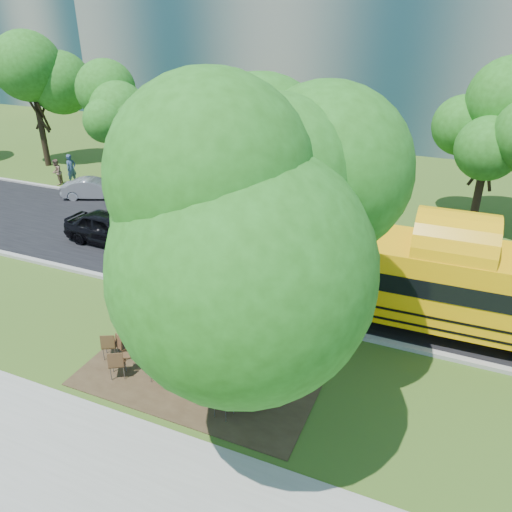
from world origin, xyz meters
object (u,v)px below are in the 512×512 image
at_px(chair_5, 210,382).
at_px(chair_10, 185,345).
at_px(main_tree, 227,221).
at_px(chair_7, 264,387).
at_px(chair_2, 118,361).
at_px(chair_12, 240,372).
at_px(chair_0, 110,343).
at_px(chair_1, 123,344).
at_px(chair_4, 191,368).
at_px(bg_car_red, 151,213).
at_px(pedestrian_a, 71,169).
at_px(chair_8, 130,329).
at_px(chair_3, 158,366).
at_px(black_car, 110,228).
at_px(chair_9, 135,332).
at_px(chair_6, 226,399).
at_px(chair_11, 222,360).
at_px(pedestrian_b, 57,172).
at_px(school_bus, 442,283).
at_px(bg_car_silver, 94,189).

xyz_separation_m(chair_5, chair_10, (-1.57, 1.30, -0.05)).
distance_m(main_tree, chair_7, 5.06).
xyz_separation_m(chair_2, chair_12, (3.48, 1.03, -0.05)).
relative_size(chair_0, chair_1, 1.06).
relative_size(chair_4, chair_12, 1.10).
relative_size(chair_2, bg_car_red, 0.20).
bearing_deg(chair_4, chair_0, -172.65).
height_order(main_tree, pedestrian_a, main_tree).
distance_m(chair_4, chair_8, 3.07).
relative_size(chair_3, chair_8, 1.02).
distance_m(chair_1, chair_8, 0.90).
bearing_deg(black_car, pedestrian_a, 53.63).
relative_size(main_tree, chair_7, 11.51).
distance_m(chair_2, chair_9, 1.62).
bearing_deg(pedestrian_a, bg_car_red, -104.63).
xyz_separation_m(chair_6, chair_11, (-0.84, 1.42, 0.02)).
xyz_separation_m(chair_5, pedestrian_b, (-17.92, 13.40, 0.24)).
bearing_deg(chair_2, chair_10, 19.71).
distance_m(school_bus, pedestrian_a, 23.95).
relative_size(chair_5, chair_9, 1.13).
distance_m(chair_2, pedestrian_b, 20.31).
height_order(chair_9, black_car, black_car).
relative_size(bg_car_silver, pedestrian_a, 1.91).
xyz_separation_m(chair_3, chair_9, (-1.64, 1.16, -0.00)).
bearing_deg(pedestrian_a, chair_6, -118.83).
distance_m(chair_1, chair_12, 3.89).
height_order(chair_0, chair_5, chair_0).
relative_size(chair_7, pedestrian_a, 0.42).
relative_size(chair_0, black_car, 0.21).
distance_m(chair_8, chair_9, 0.27).
relative_size(chair_2, chair_5, 1.05).
relative_size(chair_6, chair_12, 1.06).
xyz_separation_m(chair_1, chair_6, (4.02, -0.97, 0.03)).
xyz_separation_m(chair_4, chair_5, (0.77, -0.32, -0.04)).
xyz_separation_m(chair_5, chair_11, (-0.12, 0.98, 0.03)).
height_order(main_tree, chair_5, main_tree).
bearing_deg(chair_3, chair_5, 176.20).
bearing_deg(chair_8, chair_5, -71.81).
bearing_deg(chair_7, chair_6, -85.90).
bearing_deg(pedestrian_a, chair_4, -119.75).
bearing_deg(chair_9, chair_3, 176.66).
relative_size(chair_4, bg_car_silver, 0.27).
height_order(chair_5, pedestrian_a, pedestrian_a).
bearing_deg(chair_11, chair_10, 148.83).
xyz_separation_m(main_tree, bg_car_red, (-9.30, 10.00, -4.78)).
distance_m(chair_6, chair_7, 1.19).
xyz_separation_m(chair_0, chair_11, (3.58, 0.60, 0.02)).
bearing_deg(chair_11, chair_7, -35.70).
height_order(school_bus, chair_4, school_bus).
bearing_deg(chair_12, pedestrian_a, -83.65).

